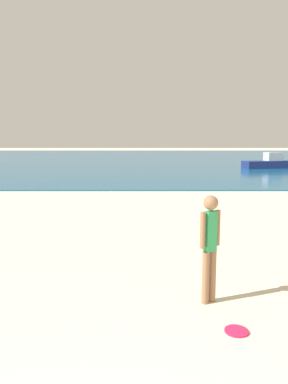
% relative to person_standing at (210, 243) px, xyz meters
% --- Properties ---
extents(water, '(160.00, 60.00, 0.06)m').
position_rel_person_standing_xyz_m(water, '(-1.32, 41.25, -0.83)').
color(water, '#14567F').
rests_on(water, ground).
extents(person_standing, '(0.30, 0.23, 1.52)m').
position_rel_person_standing_xyz_m(person_standing, '(0.00, 0.00, 0.00)').
color(person_standing, '#936B4C').
rests_on(person_standing, ground).
extents(frisbee, '(0.28, 0.28, 0.03)m').
position_rel_person_standing_xyz_m(frisbee, '(0.19, -0.82, -0.85)').
color(frisbee, '#E51E4C').
rests_on(frisbee, ground).
extents(boat_near, '(3.79, 2.08, 1.23)m').
position_rel_person_standing_xyz_m(boat_near, '(8.67, 23.77, -0.38)').
color(boat_near, navy).
rests_on(boat_near, water).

